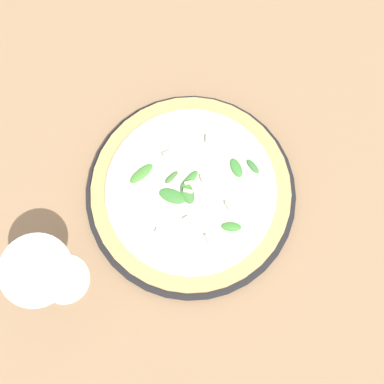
{
  "coord_description": "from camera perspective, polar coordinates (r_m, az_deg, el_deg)",
  "views": [
    {
      "loc": [
        -0.14,
        -0.13,
        0.79
      ],
      "look_at": [
        -0.02,
        -0.0,
        0.03
      ],
      "focal_mm": 50.0,
      "sensor_mm": 36.0,
      "label": 1
    }
  ],
  "objects": [
    {
      "name": "pizza_arugula_main",
      "position": [
        0.79,
        -0.0,
        -0.21
      ],
      "size": [
        0.31,
        0.31,
        0.05
      ],
      "color": "black",
      "rests_on": "ground_plane"
    },
    {
      "name": "wine_glass",
      "position": [
        0.71,
        -15.39,
        -8.34
      ],
      "size": [
        0.09,
        0.09,
        0.15
      ],
      "color": "white",
      "rests_on": "ground_plane"
    },
    {
      "name": "ground_plane",
      "position": [
        0.81,
        1.04,
        0.68
      ],
      "size": [
        6.0,
        6.0,
        0.0
      ],
      "primitive_type": "plane",
      "color": "#9E7A56"
    }
  ]
}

